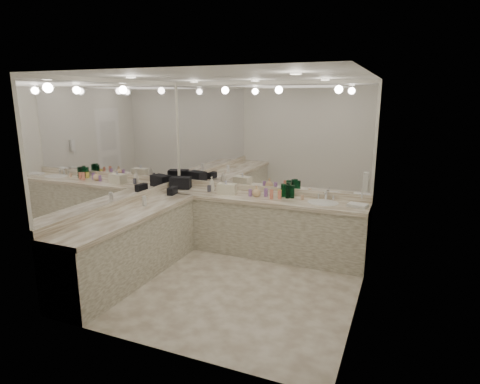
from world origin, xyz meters
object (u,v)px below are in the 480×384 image
at_px(wall_phone, 366,182).
at_px(hand_towel, 358,205).
at_px(black_toiletry_bag, 181,183).
at_px(sink, 323,203).
at_px(cream_cosmetic_case, 227,189).
at_px(soap_bottle_c, 256,191).
at_px(soap_bottle_a, 212,184).
at_px(soap_bottle_b, 226,187).

relative_size(wall_phone, hand_towel, 0.94).
bearing_deg(wall_phone, black_toiletry_bag, 170.09).
bearing_deg(hand_towel, sink, 177.15).
bearing_deg(wall_phone, cream_cosmetic_case, 167.33).
relative_size(sink, soap_bottle_c, 2.59).
bearing_deg(soap_bottle_a, soap_bottle_b, -21.82).
distance_m(wall_phone, soap_bottle_a, 2.50).
bearing_deg(cream_cosmetic_case, black_toiletry_bag, 166.96).
height_order(sink, black_toiletry_bag, black_toiletry_bag).
xyz_separation_m(wall_phone, soap_bottle_a, (-2.41, 0.57, -0.34)).
height_order(black_toiletry_bag, cream_cosmetic_case, black_toiletry_bag).
height_order(sink, cream_cosmetic_case, cream_cosmetic_case).
height_order(cream_cosmetic_case, soap_bottle_b, soap_bottle_b).
distance_m(wall_phone, black_toiletry_bag, 3.02).
distance_m(wall_phone, soap_bottle_c, 1.72).
xyz_separation_m(sink, wall_phone, (0.61, -0.50, 0.46)).
relative_size(black_toiletry_bag, soap_bottle_c, 1.92).
relative_size(sink, black_toiletry_bag, 1.35).
bearing_deg(soap_bottle_b, soap_bottle_a, 158.18).
xyz_separation_m(wall_phone, soap_bottle_c, (-1.61, 0.49, -0.37)).
bearing_deg(soap_bottle_c, wall_phone, -16.81).
distance_m(hand_towel, soap_bottle_b, 1.98).
relative_size(cream_cosmetic_case, soap_bottle_a, 1.24).
relative_size(wall_phone, cream_cosmetic_case, 0.84).
xyz_separation_m(sink, cream_cosmetic_case, (-1.49, -0.03, 0.09)).
height_order(wall_phone, hand_towel, wall_phone).
relative_size(sink, soap_bottle_b, 2.08).
xyz_separation_m(cream_cosmetic_case, soap_bottle_a, (-0.31, 0.10, 0.03)).
bearing_deg(black_toiletry_bag, cream_cosmetic_case, -2.95).
distance_m(hand_towel, soap_bottle_a, 2.29).
xyz_separation_m(black_toiletry_bag, hand_towel, (2.83, -0.04, -0.07)).
height_order(wall_phone, soap_bottle_b, wall_phone).
xyz_separation_m(sink, black_toiletry_bag, (-2.35, 0.02, 0.10)).
distance_m(sink, soap_bottle_b, 1.50).
xyz_separation_m(wall_phone, cream_cosmetic_case, (-2.10, 0.47, -0.37)).
bearing_deg(hand_towel, soap_bottle_c, 179.59).
bearing_deg(hand_towel, black_toiletry_bag, 179.20).
height_order(hand_towel, soap_bottle_a, soap_bottle_a).
bearing_deg(sink, hand_towel, -2.85).
xyz_separation_m(sink, soap_bottle_c, (-1.01, -0.01, 0.09)).
relative_size(sink, hand_towel, 1.73).
distance_m(sink, wall_phone, 0.91).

